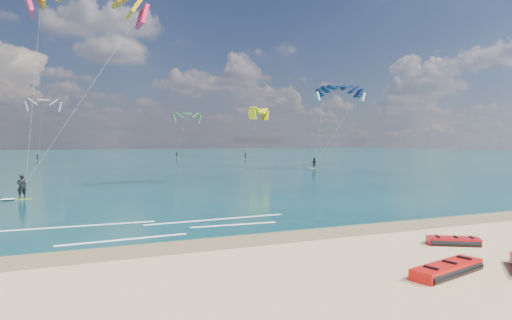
{
  "coord_description": "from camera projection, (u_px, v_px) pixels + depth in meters",
  "views": [
    {
      "loc": [
        -5.42,
        -14.6,
        4.22
      ],
      "look_at": [
        4.39,
        8.0,
        3.14
      ],
      "focal_mm": 32.0,
      "sensor_mm": 36.0,
      "label": 1
    }
  ],
  "objects": [
    {
      "name": "ground",
      "position": [
        110.0,
        177.0,
        52.38
      ],
      "size": [
        320.0,
        320.0,
        0.0
      ],
      "primitive_type": "plane",
      "color": "tan",
      "rests_on": "ground"
    },
    {
      "name": "wet_sand_strip",
      "position": [
        206.0,
        244.0,
        18.47
      ],
      "size": [
        320.0,
        2.4,
        0.01
      ],
      "primitive_type": "cube",
      "color": "olive",
      "rests_on": "ground"
    },
    {
      "name": "sea",
      "position": [
        83.0,
        157.0,
        111.03
      ],
      "size": [
        320.0,
        200.0,
        0.04
      ],
      "primitive_type": "cube",
      "color": "#0A3339",
      "rests_on": "ground"
    },
    {
      "name": "packed_kite_left",
      "position": [
        447.0,
        275.0,
        14.27
      ],
      "size": [
        3.34,
        1.85,
        0.41
      ],
      "primitive_type": null,
      "rotation": [
        0.0,
        0.0,
        0.24
      ],
      "color": "red",
      "rests_on": "ground"
    },
    {
      "name": "packed_kite_mid",
      "position": [
        453.0,
        245.0,
        18.34
      ],
      "size": [
        2.38,
        1.99,
        0.36
      ],
      "primitive_type": null,
      "rotation": [
        0.0,
        0.0,
        -0.55
      ],
      "color": "red",
      "rests_on": "ground"
    },
    {
      "name": "kitesurfer_main",
      "position": [
        55.0,
        84.0,
        30.48
      ],
      "size": [
        10.7,
        6.3,
        15.39
      ],
      "rotation": [
        0.0,
        0.0,
        0.12
      ],
      "color": "#C5EF1C",
      "rests_on": "sea"
    },
    {
      "name": "kitesurfer_far",
      "position": [
        328.0,
        120.0,
        65.78
      ],
      "size": [
        8.64,
        5.18,
        13.25
      ],
      "rotation": [
        0.0,
        0.0,
        0.26
      ],
      "color": "gold",
      "rests_on": "sea"
    },
    {
      "name": "shoreline_foam",
      "position": [
        158.0,
        226.0,
        22.08
      ],
      "size": [
        14.82,
        4.51,
        0.01
      ],
      "color": "white",
      "rests_on": "ground"
    },
    {
      "name": "distant_kites",
      "position": [
        164.0,
        134.0,
        95.71
      ],
      "size": [
        47.33,
        17.41,
        11.84
      ],
      "color": "#2D7E31",
      "rests_on": "ground"
    }
  ]
}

